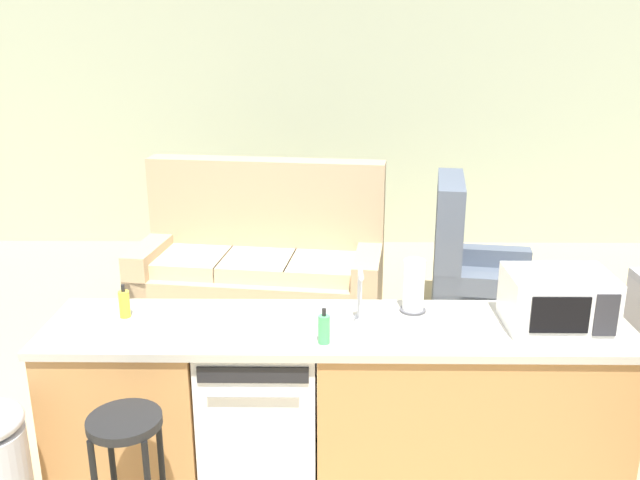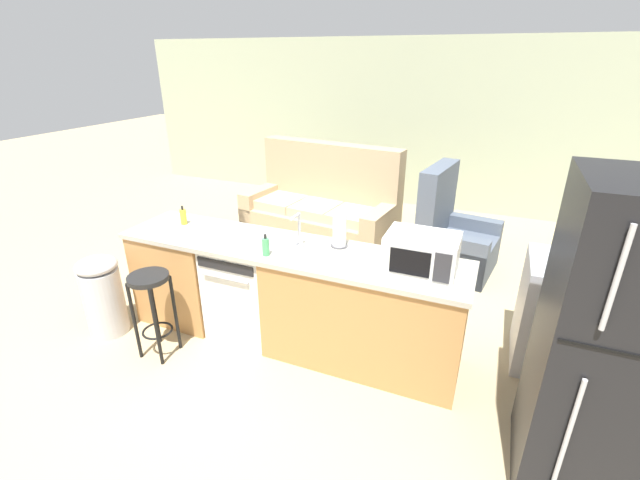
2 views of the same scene
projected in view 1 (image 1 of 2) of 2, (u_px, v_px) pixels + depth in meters
ground_plane at (309, 477)px, 3.66m from camera, size 24.00×24.00×0.00m
wall_back at (347, 126)px, 7.27m from camera, size 10.00×0.06×2.60m
kitchen_counter at (354, 409)px, 3.53m from camera, size 2.94×0.66×0.90m
dishwasher at (261, 408)px, 3.53m from camera, size 0.58×0.61×0.84m
microwave at (557, 300)px, 3.33m from camera, size 0.50×0.37×0.28m
sink_faucet at (360, 299)px, 3.36m from camera, size 0.07×0.18×0.30m
paper_towel_roll at (414, 287)px, 3.51m from camera, size 0.14×0.14×0.28m
soap_bottle at (324, 329)px, 3.17m from camera, size 0.06×0.06×0.18m
dish_soap_bottle at (124, 304)px, 3.46m from camera, size 0.06×0.06×0.18m
bar_stool at (128, 459)px, 2.94m from camera, size 0.32×0.32×0.74m
couch at (262, 267)px, 5.68m from camera, size 2.10×1.15×1.27m
armchair at (471, 283)px, 5.45m from camera, size 0.92×0.96×1.20m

